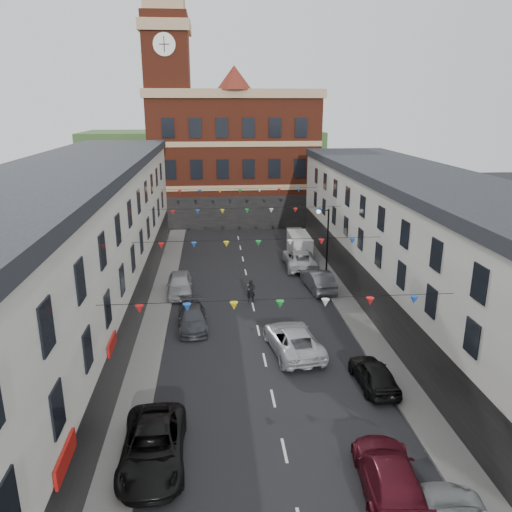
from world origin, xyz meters
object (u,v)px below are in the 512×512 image
object	(u,v)px
car_left_e	(180,284)
pedestrian	(251,291)
white_van	(299,245)
car_right_e	(318,280)
car_right_f	(300,259)
street_lamp	(325,234)
car_left_c	(153,446)
car_right_d	(374,374)
car_left_d	(193,318)
car_right_c	(389,476)
moving_car	(293,340)

from	to	relation	value
car_left_e	pedestrian	world-z (taller)	pedestrian
white_van	car_right_e	bearing A→B (deg)	-89.70
car_right_e	car_right_f	bearing A→B (deg)	-90.41
street_lamp	car_left_c	size ratio (longest dim) A/B	1.07
street_lamp	pedestrian	distance (m)	8.86
car_left_e	car_right_d	world-z (taller)	car_left_e
car_left_c	car_right_f	bearing A→B (deg)	66.10
street_lamp	car_right_e	size ratio (longest dim) A/B	1.22
car_right_d	white_van	world-z (taller)	white_van
car_left_d	car_right_e	distance (m)	11.67
car_left_d	car_right_c	xyz separation A→B (m)	(7.91, -15.60, 0.11)
street_lamp	car_left_c	bearing A→B (deg)	-118.44
street_lamp	car_left_d	bearing A→B (deg)	-139.89
car_left_d	white_van	bearing A→B (deg)	54.02
car_left_c	white_van	size ratio (longest dim) A/B	1.16
car_left_d	pedestrian	size ratio (longest dim) A/B	2.64
car_right_d	moving_car	size ratio (longest dim) A/B	0.73
street_lamp	car_right_e	bearing A→B (deg)	-110.31
car_left_d	street_lamp	bearing A→B (deg)	36.37
white_van	street_lamp	bearing A→B (deg)	-80.86
car_right_e	pedestrian	bearing A→B (deg)	16.33
white_van	pedestrian	bearing A→B (deg)	-115.18
car_right_e	white_van	world-z (taller)	white_van
street_lamp	car_left_e	bearing A→B (deg)	-166.70
car_right_c	car_right_d	distance (m)	7.64
street_lamp	car_right_c	distance (m)	25.13
car_right_f	white_van	world-z (taller)	white_van
car_right_d	car_right_e	world-z (taller)	car_right_e
car_left_c	car_right_d	distance (m)	11.96
car_left_c	white_van	world-z (taller)	white_van
car_right_e	moving_car	distance (m)	10.93
street_lamp	car_right_e	distance (m)	4.33
street_lamp	car_right_c	xyz separation A→B (m)	(-2.95, -24.76, -3.13)
car_left_d	car_right_e	world-z (taller)	car_right_e
car_left_e	car_right_c	size ratio (longest dim) A/B	0.90
car_right_e	car_right_f	distance (m)	5.86
car_right_f	car_left_e	bearing A→B (deg)	31.00
car_left_c	pedestrian	world-z (taller)	pedestrian
car_left_c	moving_car	bearing A→B (deg)	50.04
moving_car	pedestrian	xyz separation A→B (m)	(-1.88, 8.10, 0.07)
car_right_d	white_van	distance (m)	23.91
car_left_c	car_right_c	size ratio (longest dim) A/B	1.05
car_right_c	pedestrian	xyz separation A→B (m)	(-3.68, 19.73, 0.09)
white_van	moving_car	bearing A→B (deg)	-100.02
car_left_c	car_left_d	world-z (taller)	car_left_c
car_left_d	moving_car	size ratio (longest dim) A/B	0.80
moving_car	pedestrian	bearing A→B (deg)	-84.76
white_van	car_right_d	bearing A→B (deg)	-89.57
car_right_f	white_van	bearing A→B (deg)	-97.35
car_right_d	car_left_e	bearing A→B (deg)	-55.78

